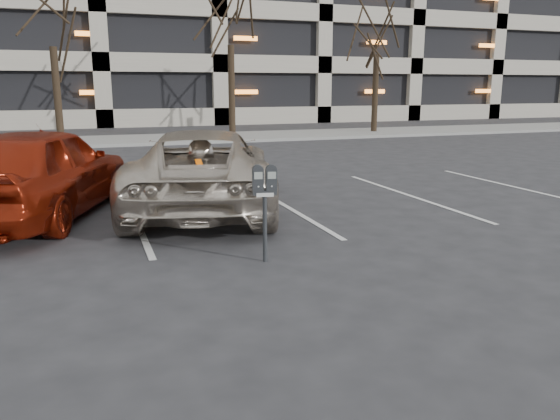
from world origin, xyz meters
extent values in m
plane|color=#28282B|center=(0.00, 0.00, 0.00)|extent=(140.00, 140.00, 0.00)
cube|color=gray|center=(0.00, 16.00, 0.06)|extent=(80.00, 4.00, 0.12)
cube|color=silver|center=(-1.40, 2.30, 0.01)|extent=(0.10, 5.20, 0.00)
cube|color=silver|center=(1.40, 2.30, 0.01)|extent=(0.10, 5.20, 0.00)
cube|color=silver|center=(4.20, 2.30, 0.01)|extent=(0.10, 5.20, 0.00)
cube|color=silver|center=(7.00, 2.30, 0.01)|extent=(0.10, 5.20, 0.00)
cylinder|color=black|center=(-3.00, 16.00, 1.86)|extent=(0.28, 0.28, 3.71)
cylinder|color=black|center=(4.00, 16.00, 1.97)|extent=(0.28, 0.28, 3.94)
cylinder|color=black|center=(11.00, 16.00, 1.84)|extent=(0.28, 0.28, 3.68)
cylinder|color=black|center=(-0.02, -0.83, 0.45)|extent=(0.06, 0.06, 0.90)
cube|color=black|center=(-0.02, -0.83, 0.92)|extent=(0.31, 0.16, 0.06)
cube|color=silver|center=(-0.03, -0.89, 0.90)|extent=(0.22, 0.05, 0.05)
cube|color=gray|center=(-0.11, -0.88, 1.15)|extent=(0.11, 0.03, 0.09)
cube|color=gray|center=(0.05, -0.91, 1.15)|extent=(0.11, 0.03, 0.09)
imported|color=beige|center=(-0.11, 2.59, 0.74)|extent=(3.71, 5.77, 1.48)
cube|color=#F45F05|center=(-0.46, 1.65, 1.48)|extent=(0.10, 0.20, 0.01)
imported|color=maroon|center=(-2.91, 2.78, 0.81)|extent=(3.49, 5.15, 1.63)
camera|label=1|loc=(-2.13, -7.32, 2.25)|focal=35.00mm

